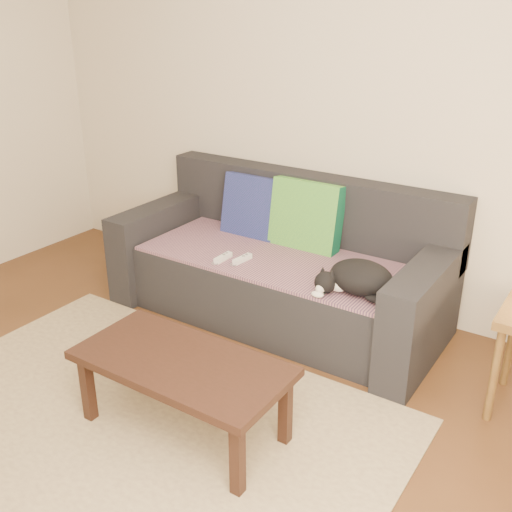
# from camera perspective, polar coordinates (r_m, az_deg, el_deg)

# --- Properties ---
(ground) EXTENTS (4.50, 4.50, 0.00)m
(ground) POSITION_cam_1_polar(r_m,az_deg,el_deg) (2.98, -14.29, -17.33)
(ground) COLOR brown
(ground) RESTS_ON ground
(back_wall) EXTENTS (4.50, 0.04, 2.60)m
(back_wall) POSITION_cam_1_polar(r_m,az_deg,el_deg) (3.93, 6.01, 14.20)
(back_wall) COLOR beige
(back_wall) RESTS_ON ground
(sofa) EXTENTS (2.10, 0.94, 0.87)m
(sofa) POSITION_cam_1_polar(r_m,az_deg,el_deg) (3.85, 2.43, -1.33)
(sofa) COLOR #232328
(sofa) RESTS_ON ground
(throw_blanket) EXTENTS (1.66, 0.74, 0.02)m
(throw_blanket) POSITION_cam_1_polar(r_m,az_deg,el_deg) (3.73, 1.73, -0.12)
(throw_blanket) COLOR #3D2749
(throw_blanket) RESTS_ON sofa
(cushion_navy) EXTENTS (0.41, 0.18, 0.42)m
(cushion_navy) POSITION_cam_1_polar(r_m,az_deg,el_deg) (4.03, -0.39, 4.75)
(cushion_navy) COLOR navy
(cushion_navy) RESTS_ON throw_blanket
(cushion_green) EXTENTS (0.47, 0.19, 0.48)m
(cushion_green) POSITION_cam_1_polar(r_m,az_deg,el_deg) (3.83, 4.78, 3.67)
(cushion_green) COLOR #0D573B
(cushion_green) RESTS_ON throw_blanket
(cat) EXTENTS (0.43, 0.32, 0.19)m
(cat) POSITION_cam_1_polar(r_m,az_deg,el_deg) (3.26, 9.67, -2.10)
(cat) COLOR black
(cat) RESTS_ON throw_blanket
(wii_remote_a) EXTENTS (0.05, 0.15, 0.03)m
(wii_remote_a) POSITION_cam_1_polar(r_m,az_deg,el_deg) (3.64, -1.31, -0.29)
(wii_remote_a) COLOR white
(wii_remote_a) RESTS_ON throw_blanket
(wii_remote_b) EXTENTS (0.04, 0.15, 0.03)m
(wii_remote_b) POSITION_cam_1_polar(r_m,az_deg,el_deg) (3.66, -3.16, -0.15)
(wii_remote_b) COLOR white
(wii_remote_b) RESTS_ON throw_blanket
(rug) EXTENTS (2.50, 1.80, 0.01)m
(rug) POSITION_cam_1_polar(r_m,az_deg,el_deg) (3.05, -12.18, -15.84)
(rug) COLOR tan
(rug) RESTS_ON ground
(coffee_table) EXTENTS (1.00, 0.50, 0.40)m
(coffee_table) POSITION_cam_1_polar(r_m,az_deg,el_deg) (2.81, -7.05, -10.62)
(coffee_table) COLOR black
(coffee_table) RESTS_ON rug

